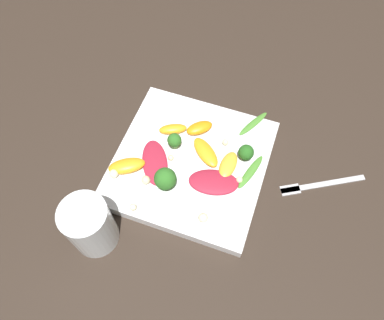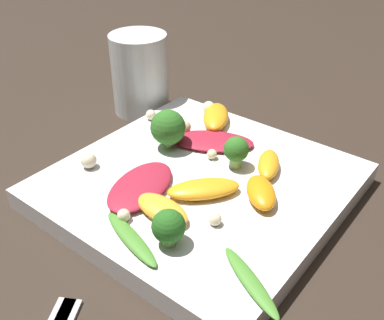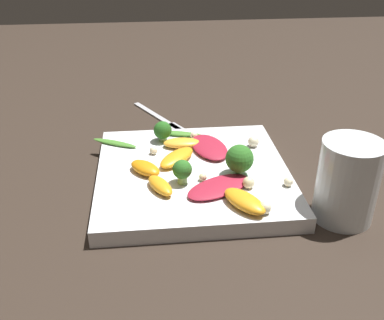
% 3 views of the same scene
% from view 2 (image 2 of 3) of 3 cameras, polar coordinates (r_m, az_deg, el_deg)
% --- Properties ---
extents(ground_plane, '(2.40, 2.40, 0.00)m').
position_cam_2_polar(ground_plane, '(0.52, 0.98, -4.34)').
color(ground_plane, '#2D231C').
extents(plate, '(0.30, 0.30, 0.02)m').
position_cam_2_polar(plate, '(0.51, 0.99, -3.23)').
color(plate, white).
rests_on(plate, ground_plane).
extents(drinking_glass, '(0.08, 0.08, 0.12)m').
position_cam_2_polar(drinking_glass, '(0.68, -6.63, 10.81)').
color(drinking_glass, white).
rests_on(drinking_glass, ground_plane).
extents(radicchio_leaf_0, '(0.09, 0.12, 0.01)m').
position_cam_2_polar(radicchio_leaf_0, '(0.56, 2.52, 2.43)').
color(radicchio_leaf_0, maroon).
rests_on(radicchio_leaf_0, plate).
extents(radicchio_leaf_1, '(0.11, 0.08, 0.01)m').
position_cam_2_polar(radicchio_leaf_1, '(0.48, -6.56, -3.30)').
color(radicchio_leaf_1, maroon).
rests_on(radicchio_leaf_1, plate).
extents(orange_segment_0, '(0.04, 0.07, 0.01)m').
position_cam_2_polar(orange_segment_0, '(0.45, -3.85, -6.22)').
color(orange_segment_0, '#FCAD33').
rests_on(orange_segment_0, plate).
extents(orange_segment_1, '(0.06, 0.06, 0.02)m').
position_cam_2_polar(orange_segment_1, '(0.47, 8.76, -4.09)').
color(orange_segment_1, orange).
rests_on(orange_segment_1, plate).
extents(orange_segment_2, '(0.08, 0.07, 0.02)m').
position_cam_2_polar(orange_segment_2, '(0.60, 3.04, 5.51)').
color(orange_segment_2, orange).
rests_on(orange_segment_2, plate).
extents(orange_segment_3, '(0.08, 0.07, 0.02)m').
position_cam_2_polar(orange_segment_3, '(0.47, 1.47, -3.70)').
color(orange_segment_3, orange).
rests_on(orange_segment_3, plate).
extents(orange_segment_4, '(0.06, 0.05, 0.02)m').
position_cam_2_polar(orange_segment_4, '(0.51, 9.69, -0.53)').
color(orange_segment_4, orange).
rests_on(orange_segment_4, plate).
extents(broccoli_floret_0, '(0.04, 0.04, 0.05)m').
position_cam_2_polar(broccoli_floret_0, '(0.54, -3.06, 4.13)').
color(broccoli_floret_0, '#84AD5B').
rests_on(broccoli_floret_0, plate).
extents(broccoli_floret_1, '(0.03, 0.03, 0.04)m').
position_cam_2_polar(broccoli_floret_1, '(0.41, -2.99, -8.48)').
color(broccoli_floret_1, '#84AD5B').
rests_on(broccoli_floret_1, plate).
extents(broccoli_floret_2, '(0.03, 0.03, 0.04)m').
position_cam_2_polar(broccoli_floret_2, '(0.51, 5.64, 1.21)').
color(broccoli_floret_2, '#84AD5B').
rests_on(broccoli_floret_2, plate).
extents(arugula_sprig_0, '(0.05, 0.08, 0.01)m').
position_cam_2_polar(arugula_sprig_0, '(0.39, 7.41, -15.01)').
color(arugula_sprig_0, '#47842D').
rests_on(arugula_sprig_0, plate).
extents(arugula_sprig_1, '(0.04, 0.09, 0.01)m').
position_cam_2_polar(arugula_sprig_1, '(0.42, -7.76, -9.81)').
color(arugula_sprig_1, '#47842D').
rests_on(arugula_sprig_1, plate).
extents(macadamia_nut_0, '(0.01, 0.01, 0.01)m').
position_cam_2_polar(macadamia_nut_0, '(0.44, -8.66, -6.96)').
color(macadamia_nut_0, beige).
rests_on(macadamia_nut_0, plate).
extents(macadamia_nut_1, '(0.01, 0.01, 0.01)m').
position_cam_2_polar(macadamia_nut_1, '(0.53, 2.56, 0.74)').
color(macadamia_nut_1, beige).
rests_on(macadamia_nut_1, plate).
extents(macadamia_nut_2, '(0.02, 0.02, 0.02)m').
position_cam_2_polar(macadamia_nut_2, '(0.52, -13.00, -0.05)').
color(macadamia_nut_2, beige).
rests_on(macadamia_nut_2, plate).
extents(macadamia_nut_3, '(0.01, 0.01, 0.01)m').
position_cam_2_polar(macadamia_nut_3, '(0.43, 2.94, -7.50)').
color(macadamia_nut_3, beige).
rests_on(macadamia_nut_3, plate).
extents(macadamia_nut_4, '(0.02, 0.02, 0.02)m').
position_cam_2_polar(macadamia_nut_4, '(0.63, 2.12, 6.67)').
color(macadamia_nut_4, beige).
rests_on(macadamia_nut_4, plate).
extents(macadamia_nut_5, '(0.01, 0.01, 0.01)m').
position_cam_2_polar(macadamia_nut_5, '(0.61, -5.24, 5.74)').
color(macadamia_nut_5, beige).
rests_on(macadamia_nut_5, plate).
extents(macadamia_nut_6, '(0.02, 0.02, 0.02)m').
position_cam_2_polar(macadamia_nut_6, '(0.58, -0.99, 4.20)').
color(macadamia_nut_6, beige).
rests_on(macadamia_nut_6, plate).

